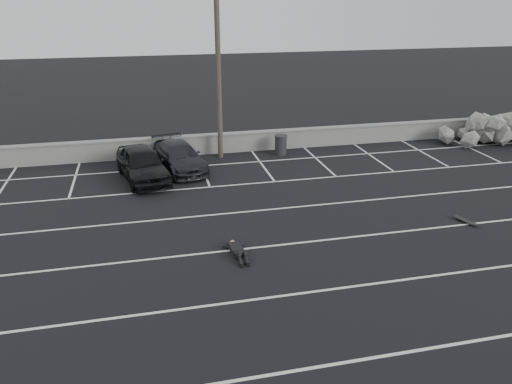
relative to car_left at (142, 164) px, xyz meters
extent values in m
plane|color=black|center=(4.86, -10.68, -0.77)|extent=(120.00, 120.00, 0.00)
cube|color=gray|center=(4.86, 3.32, -0.27)|extent=(50.00, 0.35, 1.00)
cube|color=gray|center=(4.86, 3.32, 0.25)|extent=(50.00, 0.45, 0.08)
cube|color=silver|center=(4.86, -13.68, -0.76)|extent=(36.00, 0.10, 0.01)
cube|color=silver|center=(4.86, -10.68, -0.76)|extent=(36.00, 0.10, 0.01)
cube|color=silver|center=(4.86, -7.68, -0.76)|extent=(36.00, 0.10, 0.01)
cube|color=silver|center=(4.86, -4.68, -0.76)|extent=(36.00, 0.10, 0.01)
cube|color=silver|center=(4.86, -1.68, -0.76)|extent=(36.00, 0.10, 0.01)
cube|color=silver|center=(4.86, 1.32, -0.76)|extent=(36.00, 0.10, 0.01)
cube|color=silver|center=(-6.14, 0.82, -0.76)|extent=(0.10, 5.00, 0.01)
cube|color=silver|center=(-3.14, 0.82, -0.76)|extent=(0.10, 5.00, 0.01)
cube|color=silver|center=(-0.14, 0.82, -0.76)|extent=(0.10, 5.00, 0.01)
cube|color=silver|center=(2.86, 0.82, -0.76)|extent=(0.10, 5.00, 0.01)
cube|color=silver|center=(5.86, 0.82, -0.76)|extent=(0.10, 5.00, 0.01)
cube|color=silver|center=(8.86, 0.82, -0.76)|extent=(0.10, 5.00, 0.01)
cube|color=silver|center=(11.86, 0.82, -0.76)|extent=(0.10, 5.00, 0.01)
cube|color=silver|center=(14.86, 0.82, -0.76)|extent=(0.10, 5.00, 0.01)
cube|color=silver|center=(17.86, 0.82, -0.76)|extent=(0.10, 5.00, 0.01)
imported|color=black|center=(0.00, 0.00, 0.00)|extent=(2.75, 4.79, 1.53)
imported|color=black|center=(1.77, 1.07, -0.12)|extent=(2.78, 4.75, 1.29)
cylinder|color=#4C4238|center=(4.04, 2.52, 4.17)|extent=(0.26, 0.26, 9.88)
cylinder|color=#262729|center=(7.25, 2.28, -0.27)|extent=(0.80, 0.80, 1.00)
cylinder|color=#262729|center=(7.25, 2.28, 0.26)|extent=(0.88, 0.88, 0.06)
cube|color=black|center=(11.76, -7.54, -0.68)|extent=(0.45, 0.83, 0.02)
cube|color=#262729|center=(11.67, -7.28, -0.71)|extent=(0.17, 0.10, 0.04)
cube|color=#262729|center=(11.84, -7.79, -0.71)|extent=(0.17, 0.10, 0.04)
cylinder|color=black|center=(11.58, -7.31, -0.74)|extent=(0.05, 0.06, 0.06)
cylinder|color=black|center=(11.77, -7.25, -0.74)|extent=(0.05, 0.06, 0.06)
cylinder|color=black|center=(11.74, -7.82, -0.74)|extent=(0.05, 0.06, 0.06)
cylinder|color=black|center=(11.93, -7.76, -0.74)|extent=(0.05, 0.06, 0.06)
camera|label=1|loc=(0.20, -22.34, 7.34)|focal=35.00mm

